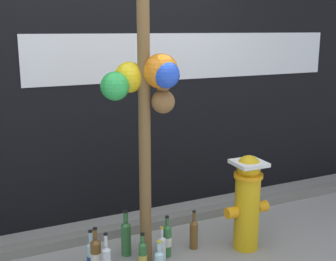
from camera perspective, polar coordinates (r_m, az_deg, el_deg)
name	(u,v)px	position (r m, az deg, el deg)	size (l,w,h in m)	color
building_wall	(107,40)	(4.08, -7.85, 11.44)	(10.00, 0.21, 3.28)	black
curb_strip	(131,228)	(3.98, -4.81, -12.42)	(8.00, 0.12, 0.08)	slate
memorial_post	(146,61)	(3.07, -2.91, 8.94)	(0.53, 0.40, 2.58)	brown
fire_hydrant	(247,200)	(3.62, 10.20, -8.84)	(0.38, 0.25, 0.78)	gold
bottle_0	(148,233)	(3.59, -2.62, -13.12)	(0.06, 0.06, 0.40)	brown
bottle_1	(91,255)	(3.44, -9.89, -15.54)	(0.07, 0.07, 0.31)	#B2DBEA
bottle_2	(126,237)	(3.57, -5.44, -13.48)	(0.08, 0.08, 0.37)	#337038
bottle_3	(162,248)	(3.49, -0.80, -14.91)	(0.06, 0.06, 0.28)	silver
bottle_5	(167,240)	(3.55, -0.12, -13.92)	(0.07, 0.07, 0.34)	#337038
bottle_6	(143,256)	(3.38, -3.29, -15.85)	(0.06, 0.06, 0.29)	#337038
bottle_8	(96,258)	(3.31, -9.27, -15.88)	(0.08, 0.08, 0.39)	brown
bottle_9	(194,233)	(3.67, 3.35, -13.13)	(0.07, 0.07, 0.33)	brown
litter_0	(258,208)	(4.56, 11.52, -9.73)	(0.12, 0.10, 0.01)	tan
litter_1	(159,224)	(4.12, -1.20, -12.02)	(0.10, 0.08, 0.01)	silver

